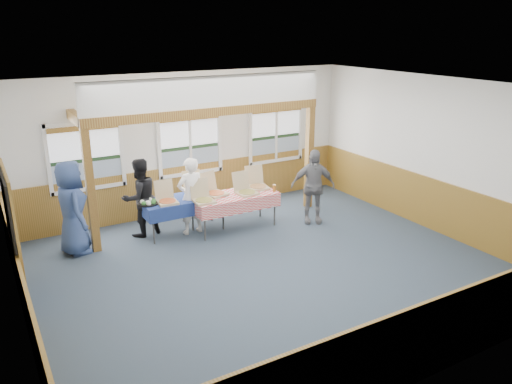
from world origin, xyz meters
TOP-DOWN VIEW (x-y plane):
  - floor at (0.00, 0.00)m, footprint 8.00×8.00m
  - ceiling at (0.00, 0.00)m, footprint 8.00×8.00m
  - wall_back at (0.00, 3.50)m, footprint 8.00×0.00m
  - wall_front at (0.00, -3.50)m, footprint 8.00×0.00m
  - wall_left at (-4.00, 0.00)m, footprint 0.00×8.00m
  - wall_right at (4.00, 0.00)m, footprint 0.00×8.00m
  - wainscot_back at (0.00, 3.48)m, footprint 7.98×0.05m
  - wainscot_front at (0.00, -3.48)m, footprint 7.98×0.05m
  - wainscot_left at (-3.98, 0.00)m, footprint 0.05×6.98m
  - wainscot_right at (3.98, 0.00)m, footprint 0.05×6.98m
  - cased_opening at (-3.96, 0.90)m, footprint 0.06×1.30m
  - window_left at (-2.30, 3.46)m, footprint 1.56×0.10m
  - window_mid at (0.00, 3.46)m, footprint 1.56×0.10m
  - window_right at (2.30, 3.46)m, footprint 1.56×0.10m
  - post_left at (-2.50, 2.30)m, footprint 0.15×0.15m
  - post_right at (2.50, 2.30)m, footprint 0.15×0.15m
  - cross_beam at (0.00, 2.30)m, footprint 5.15×0.18m
  - table_left at (-0.67, 2.31)m, footprint 1.87×1.42m
  - table_right at (0.34, 1.98)m, footprint 1.99×1.41m
  - pizza_box_a at (-1.06, 2.20)m, footprint 0.42×0.50m
  - pizza_box_b at (-0.32, 2.47)m, footprint 0.41×0.50m
  - pizza_box_c at (-0.41, 1.88)m, footprint 0.42×0.51m
  - pizza_box_d at (-0.02, 2.17)m, footprint 0.53×0.59m
  - pizza_box_e at (0.59, 1.90)m, footprint 0.43×0.51m
  - pizza_box_f at (1.00, 2.12)m, footprint 0.49×0.57m
  - veggie_tray at (-1.42, 2.31)m, footprint 0.42×0.42m
  - drink_glass at (1.19, 1.73)m, footprint 0.07×0.07m
  - woman_white at (-0.55, 2.19)m, footprint 0.62×0.43m
  - woman_black at (-1.49, 2.61)m, footprint 0.91×0.79m
  - man_blue at (-2.85, 2.41)m, footprint 0.63×0.92m
  - person_grey at (1.99, 1.44)m, footprint 1.04×0.79m

SIDE VIEW (x-z plane):
  - floor at x=0.00m, z-range 0.00..0.00m
  - wainscot_back at x=0.00m, z-range 0.00..1.10m
  - wainscot_front at x=0.00m, z-range 0.00..1.10m
  - wainscot_left at x=-3.98m, z-range 0.00..1.10m
  - wainscot_right at x=3.98m, z-range 0.00..1.10m
  - table_left at x=-0.67m, z-range 0.32..1.08m
  - table_right at x=0.34m, z-range 0.32..1.08m
  - veggie_tray at x=-1.42m, z-range 0.74..0.84m
  - woman_white at x=-0.55m, z-range 0.00..1.63m
  - woman_black at x=-1.49m, z-range 0.00..1.63m
  - pizza_box_a at x=-1.06m, z-range 0.61..1.03m
  - pizza_box_c at x=-0.41m, z-range 0.61..1.04m
  - person_grey at x=1.99m, z-range 0.00..1.65m
  - pizza_box_e at x=0.59m, z-range 0.60..1.04m
  - pizza_box_b at x=-0.32m, z-range 0.60..1.05m
  - pizza_box_d at x=-0.02m, z-range 0.60..1.05m
  - pizza_box_f at x=1.00m, z-range 0.60..1.05m
  - drink_glass at x=1.19m, z-range 0.76..0.91m
  - man_blue at x=-2.85m, z-range 0.00..1.81m
  - cased_opening at x=-3.96m, z-range 0.00..2.10m
  - post_left at x=-2.50m, z-range 0.00..2.40m
  - post_right at x=2.50m, z-range 0.00..2.40m
  - wall_back at x=0.00m, z-range -2.40..5.60m
  - wall_front at x=0.00m, z-range -2.40..5.60m
  - wall_left at x=-4.00m, z-range -2.40..5.60m
  - wall_right at x=4.00m, z-range -2.40..5.60m
  - window_left at x=-2.30m, z-range 0.95..2.41m
  - window_mid at x=0.00m, z-range 0.95..2.41m
  - window_right at x=2.30m, z-range 0.95..2.41m
  - cross_beam at x=0.00m, z-range 2.40..2.58m
  - ceiling at x=0.00m, z-range 3.20..3.20m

